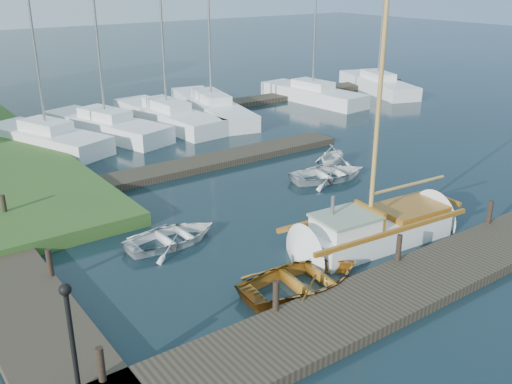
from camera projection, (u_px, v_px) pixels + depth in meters
ground at (256, 224)px, 19.72m from camera, size 160.00×160.00×0.00m
near_dock at (388, 295)px, 15.12m from camera, size 18.00×2.20×0.30m
far_dock at (208, 162)px, 25.67m from camera, size 14.00×1.60×0.30m
pontoon at (237, 103)px, 37.22m from camera, size 30.00×1.60×0.30m
mooring_post_0 at (101, 364)px, 11.59m from camera, size 0.16×0.16×0.80m
mooring_post_1 at (276, 296)px, 14.04m from camera, size 0.16×0.16×0.80m
mooring_post_2 at (399, 248)px, 16.50m from camera, size 0.16×0.16×0.80m
mooring_post_3 at (490, 212)px, 18.95m from camera, size 0.16×0.16×0.80m
mooring_post_4 at (50, 263)px, 15.64m from camera, size 0.16×0.16×0.80m
mooring_post_5 at (4, 206)px, 19.43m from camera, size 0.16×0.16×0.80m
lamp_post at (70, 324)px, 10.89m from camera, size 0.24×0.24×2.44m
sailboat at (377, 231)px, 18.43m from camera, size 7.28×2.51×9.83m
dinghy at (304, 276)px, 15.57m from camera, size 3.98×3.03×0.77m
tender_a at (172, 234)px, 18.22m from camera, size 3.17×2.29×0.65m
tender_c at (329, 172)px, 23.87m from camera, size 3.81×3.10×0.69m
tender_d at (333, 154)px, 25.51m from camera, size 2.72×2.58×1.12m
marina_boat_0 at (47, 137)px, 28.06m from camera, size 4.65×7.52×11.58m
marina_boat_1 at (106, 124)px, 30.36m from camera, size 4.52×8.48×11.44m
marina_boat_2 at (167, 114)px, 32.51m from camera, size 2.87×8.83×11.20m
marina_boat_3 at (211, 106)px, 34.57m from camera, size 4.20×10.06×11.53m
marina_boat_5 at (313, 93)px, 38.25m from camera, size 2.87×8.20×11.50m
marina_boat_7 at (377, 83)px, 41.67m from camera, size 4.85×8.73×12.52m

